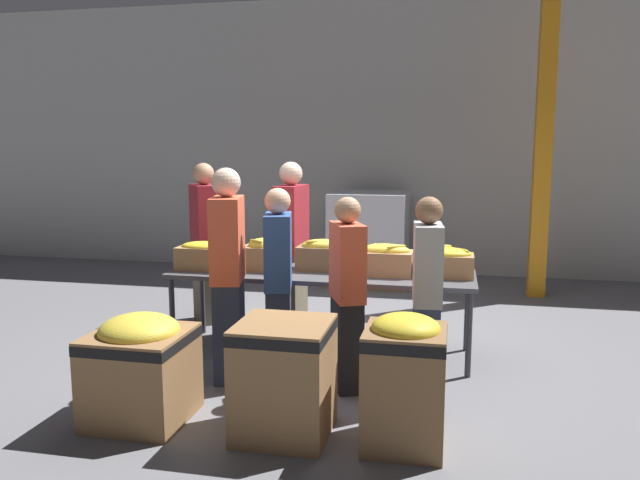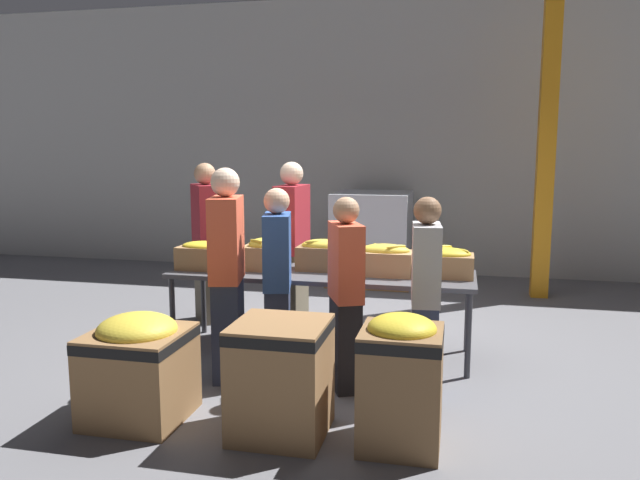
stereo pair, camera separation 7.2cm
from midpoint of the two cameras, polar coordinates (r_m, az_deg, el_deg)
name	(u,v)px [view 1 (the left image)]	position (r m, az deg, el deg)	size (l,w,h in m)	color
ground_plane	(321,353)	(5.82, -0.22, -10.25)	(30.00, 30.00, 0.00)	slate
wall_back	(376,137)	(9.33, 4.89, 9.34)	(16.00, 0.08, 4.00)	#B7B7B2
sorting_table	(322,277)	(5.63, -0.22, -3.43)	(2.72, 0.81, 0.76)	#4C4C51
banana_box_0	(204,255)	(5.82, -10.89, -1.35)	(0.48, 0.29, 0.26)	#A37A4C
banana_box_1	(265,254)	(5.74, -5.37, -1.25)	(0.39, 0.33, 0.29)	#A37A4C
banana_box_2	(324,254)	(5.69, -0.03, -1.33)	(0.48, 0.27, 0.29)	olive
banana_box_3	(385,259)	(5.50, 5.60, -1.77)	(0.48, 0.30, 0.28)	tan
banana_box_4	(446,261)	(5.52, 11.04, -1.93)	(0.48, 0.31, 0.27)	#A37A4C
volunteer_0	(205,244)	(6.75, -10.74, -0.34)	(0.45, 0.50, 1.70)	#6B604C
volunteer_1	(427,298)	(4.74, 9.31, -5.29)	(0.24, 0.42, 1.52)	#2D3856
volunteer_2	(228,276)	(5.04, -8.80, -3.28)	(0.32, 0.50, 1.71)	#2D3856
volunteer_3	(278,284)	(5.09, -4.22, -4.03)	(0.30, 0.45, 1.55)	#2D3856
volunteer_4	(291,249)	(6.26, -2.97, -0.80)	(0.27, 0.48, 1.72)	#6B604C
volunteer_5	(347,295)	(4.80, 2.07, -5.07)	(0.35, 0.45, 1.50)	black
donation_bin_0	(141,365)	(4.54, -16.53, -10.87)	(0.64, 0.64, 0.75)	olive
donation_bin_1	(284,375)	(4.17, -3.80, -12.18)	(0.60, 0.60, 0.76)	olive
donation_bin_2	(405,376)	(4.02, 7.22, -12.27)	(0.51, 0.51, 0.86)	olive
support_pillar	(544,136)	(8.15, 19.53, 8.98)	(0.20, 0.20, 4.00)	orange
pallet_stack_0	(369,238)	(8.65, 4.30, 0.19)	(1.12, 1.12, 1.25)	olive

